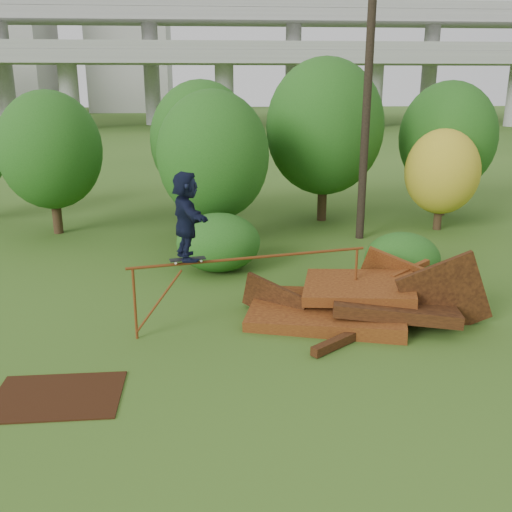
{
  "coord_description": "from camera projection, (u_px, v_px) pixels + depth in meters",
  "views": [
    {
      "loc": [
        -1.77,
        -10.29,
        5.38
      ],
      "look_at": [
        -0.8,
        2.0,
        1.6
      ],
      "focal_mm": 40.0,
      "sensor_mm": 36.0,
      "label": 1
    }
  ],
  "objects": [
    {
      "name": "ground",
      "position": [
        303.0,
        360.0,
        11.52
      ],
      "size": [
        240.0,
        240.0,
        0.0
      ],
      "primitive_type": "plane",
      "color": "#2D5116",
      "rests_on": "ground"
    },
    {
      "name": "scrap_pile",
      "position": [
        357.0,
        304.0,
        13.37
      ],
      "size": [
        5.79,
        3.61,
        2.26
      ],
      "color": "#3E170B",
      "rests_on": "ground"
    },
    {
      "name": "grind_rail",
      "position": [
        251.0,
        270.0,
        12.78
      ],
      "size": [
        5.4,
        1.22,
        1.65
      ],
      "color": "#6A3310",
      "rests_on": "ground"
    },
    {
      "name": "skateboard",
      "position": [
        188.0,
        259.0,
        12.28
      ],
      "size": [
        0.8,
        0.36,
        0.08
      ],
      "rotation": [
        0.0,
        0.0,
        0.21
      ],
      "color": "black",
      "rests_on": "grind_rail"
    },
    {
      "name": "skater",
      "position": [
        186.0,
        216.0,
        12.0
      ],
      "size": [
        0.98,
        1.84,
        1.89
      ],
      "primitive_type": "imported",
      "rotation": [
        0.0,
        0.0,
        1.83
      ],
      "color": "black",
      "rests_on": "skateboard"
    },
    {
      "name": "flat_plate",
      "position": [
        57.0,
        396.0,
        10.14
      ],
      "size": [
        2.26,
        1.63,
        0.03
      ],
      "primitive_type": "cube",
      "rotation": [
        0.0,
        0.0,
        0.01
      ],
      "color": "black",
      "rests_on": "ground"
    },
    {
      "name": "tree_0",
      "position": [
        50.0,
        150.0,
        20.25
      ],
      "size": [
        3.64,
        3.64,
        5.13
      ],
      "color": "black",
      "rests_on": "ground"
    },
    {
      "name": "tree_1",
      "position": [
        202.0,
        141.0,
        21.74
      ],
      "size": [
        3.94,
        3.94,
        5.48
      ],
      "color": "black",
      "rests_on": "ground"
    },
    {
      "name": "tree_2",
      "position": [
        213.0,
        156.0,
        18.53
      ],
      "size": [
        3.67,
        3.67,
        5.18
      ],
      "color": "black",
      "rests_on": "ground"
    },
    {
      "name": "tree_3",
      "position": [
        325.0,
        127.0,
        22.02
      ],
      "size": [
        4.55,
        4.55,
        6.31
      ],
      "color": "black",
      "rests_on": "ground"
    },
    {
      "name": "tree_4",
      "position": [
        442.0,
        172.0,
        21.02
      ],
      "size": [
        2.73,
        2.73,
        3.76
      ],
      "color": "black",
      "rests_on": "ground"
    },
    {
      "name": "tree_5",
      "position": [
        448.0,
        137.0,
        23.06
      ],
      "size": [
        3.88,
        3.88,
        5.45
      ],
      "color": "black",
      "rests_on": "ground"
    },
    {
      "name": "shrub_left",
      "position": [
        219.0,
        242.0,
        16.75
      ],
      "size": [
        2.47,
        2.28,
        1.71
      ],
      "primitive_type": "ellipsoid",
      "color": "#1B4612",
      "rests_on": "ground"
    },
    {
      "name": "shrub_right",
      "position": [
        402.0,
        259.0,
        15.59
      ],
      "size": [
        2.06,
        1.89,
        1.46
      ],
      "primitive_type": "ellipsoid",
      "color": "#1B4612",
      "rests_on": "ground"
    },
    {
      "name": "utility_pole",
      "position": [
        367.0,
        102.0,
        19.08
      ],
      "size": [
        1.4,
        0.28,
        9.29
      ],
      "color": "black",
      "rests_on": "ground"
    },
    {
      "name": "freeway_overpass",
      "position": [
        223.0,
        38.0,
        68.45
      ],
      "size": [
        160.0,
        15.0,
        13.7
      ],
      "color": "gray",
      "rests_on": "ground"
    },
    {
      "name": "building_right",
      "position": [
        130.0,
        32.0,
        103.42
      ],
      "size": [
        14.0,
        14.0,
        28.0
      ],
      "primitive_type": "cube",
      "color": "#9E9E99",
      "rests_on": "ground"
    }
  ]
}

